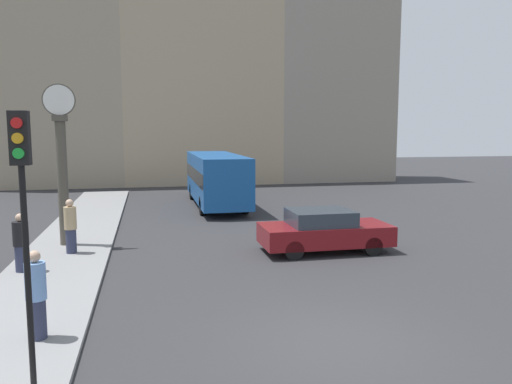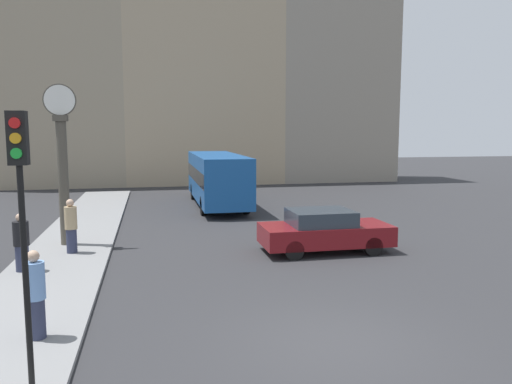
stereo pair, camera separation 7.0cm
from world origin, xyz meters
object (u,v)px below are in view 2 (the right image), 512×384
Objects in this scene: traffic_light_near at (21,195)px; pedestrian_blue_stripe at (35,295)px; sedan_car at (324,231)px; pedestrian_tan_coat at (71,226)px; street_clock at (63,166)px; bus_distant at (217,177)px; pedestrian_black_jacket at (21,243)px.

pedestrian_blue_stripe is (-0.34, 2.00, -2.11)m from traffic_light_near.
pedestrian_tan_coat reaches higher than sedan_car.
street_clock reaches higher than traffic_light_near.
sedan_car is 9.00m from street_clock.
traffic_light_near is at bearing -105.82° from bus_distant.
pedestrian_black_jacket is (-1.38, 4.89, -0.04)m from pedestrian_blue_stripe.
traffic_light_near is 7.42m from pedestrian_black_jacket.
sedan_car is 8.12m from pedestrian_tan_coat.
street_clock reaches higher than pedestrian_blue_stripe.
street_clock is at bearing 78.70° from pedestrian_black_jacket.
pedestrian_tan_coat is at bearing 61.87° from pedestrian_black_jacket.
bus_distant is 1.68× the size of street_clock.
street_clock is at bearing 95.20° from pedestrian_blue_stripe.
traffic_light_near is at bearing -133.63° from sedan_car.
bus_distant is 10.54m from street_clock.
sedan_car is 9.10m from pedestrian_black_jacket.
traffic_light_near is at bearing -76.03° from pedestrian_black_jacket.
street_clock is (-6.30, -8.36, 1.22)m from bus_distant.
sedan_car is 0.47× the size of bus_distant.
sedan_car is at bearing 5.17° from pedestrian_black_jacket.
pedestrian_tan_coat is at bearing 172.30° from sedan_car.
pedestrian_tan_coat is (-8.04, 1.09, 0.26)m from sedan_car.
pedestrian_blue_stripe is (-7.68, -5.70, 0.24)m from sedan_car.
traffic_light_near is at bearing -80.50° from pedestrian_blue_stripe.
pedestrian_tan_coat is at bearing -121.51° from bus_distant.
traffic_light_near is 2.93m from pedestrian_blue_stripe.
street_clock reaches higher than pedestrian_tan_coat.
pedestrian_black_jacket is (-1.71, 6.89, -2.15)m from traffic_light_near.
street_clock is 3.34× the size of pedestrian_black_jacket.
street_clock is 8.33m from pedestrian_blue_stripe.
sedan_car is 9.57m from pedestrian_blue_stripe.
pedestrian_black_jacket is (-1.02, -1.91, -0.07)m from pedestrian_tan_coat.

